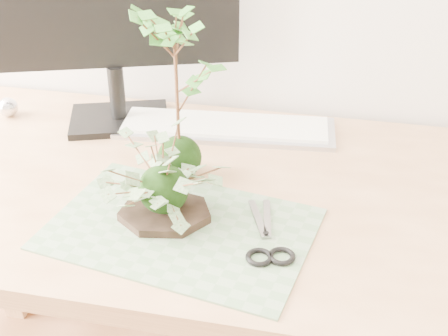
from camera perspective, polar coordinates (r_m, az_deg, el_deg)
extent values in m
cube|color=tan|center=(1.20, 1.12, -2.75)|extent=(1.60, 0.70, 0.04)
cube|color=#5E8458|center=(1.09, -4.00, -5.54)|extent=(0.49, 0.37, 0.00)
cylinder|color=black|center=(1.11, -5.42, -4.14)|extent=(0.20, 0.20, 0.01)
sphere|color=black|center=(1.08, -5.55, -1.92)|extent=(0.09, 0.09, 0.09)
sphere|color=black|center=(1.21, -4.08, 0.99)|extent=(0.09, 0.09, 0.09)
cylinder|color=#4C2C19|center=(1.15, -4.31, 6.31)|extent=(0.01, 0.01, 0.21)
cube|color=#ABABB6|center=(1.39, 0.10, 3.64)|extent=(0.50, 0.19, 0.01)
cube|color=white|center=(1.39, 0.10, 3.98)|extent=(0.46, 0.16, 0.01)
cube|color=black|center=(1.45, -9.53, 4.43)|extent=(0.26, 0.22, 0.01)
cylinder|color=black|center=(1.42, -9.77, 6.85)|extent=(0.04, 0.04, 0.12)
sphere|color=silver|center=(1.54, -19.15, 5.28)|extent=(0.05, 0.05, 0.05)
cube|color=gray|center=(1.10, 3.93, -4.68)|extent=(0.05, 0.11, 0.00)
cube|color=gray|center=(1.10, 4.76, -4.78)|extent=(0.03, 0.11, 0.00)
torus|color=black|center=(1.02, 2.46, -7.92)|extent=(0.06, 0.06, 0.01)
torus|color=black|center=(1.01, 4.50, -8.17)|extent=(0.06, 0.06, 0.01)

